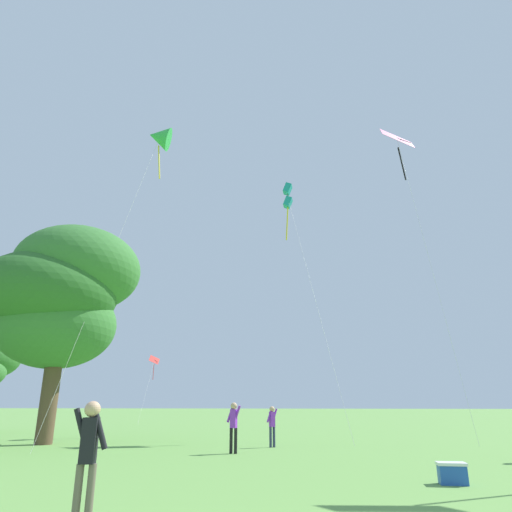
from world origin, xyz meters
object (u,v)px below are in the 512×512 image
(person_near_tree, at_px, (234,422))
(person_with_spool, at_px, (272,422))
(picnic_cooler, at_px, (452,473))
(kite_green_small, at_px, (159,137))
(kite_teal_box, at_px, (288,198))
(kite_pink_low, at_px, (399,148))
(kite_red_high, at_px, (154,364))
(tree_right_cluster, at_px, (61,295))
(person_in_blue_jacket, at_px, (88,450))

(person_near_tree, relative_size, person_with_spool, 1.09)
(picnic_cooler, bearing_deg, person_near_tree, 137.86)
(kite_green_small, relative_size, kite_teal_box, 1.09)
(kite_teal_box, relative_size, person_with_spool, 10.86)
(kite_pink_low, bearing_deg, person_with_spool, -131.18)
(kite_red_high, xyz_separation_m, tree_right_cluster, (6.44, -27.36, 0.86))
(kite_teal_box, relative_size, picnic_cooler, 28.22)
(kite_red_high, relative_size, tree_right_cluster, 0.79)
(kite_pink_low, height_order, person_near_tree, kite_pink_low)
(kite_green_small, distance_m, tree_right_cluster, 12.08)
(kite_red_high, height_order, kite_teal_box, kite_teal_box)
(kite_red_high, distance_m, kite_pink_low, 32.55)
(kite_teal_box, height_order, tree_right_cluster, kite_teal_box)
(person_near_tree, relative_size, picnic_cooler, 2.83)
(kite_green_small, relative_size, person_in_blue_jacket, 10.99)
(kite_red_high, height_order, person_in_blue_jacket, kite_red_high)
(kite_green_small, distance_m, person_in_blue_jacket, 24.57)
(kite_red_high, relative_size, person_in_blue_jacket, 4.62)
(kite_red_high, xyz_separation_m, person_in_blue_jacket, (15.56, -39.89, -4.66))
(kite_green_small, xyz_separation_m, person_in_blue_jacket, (6.72, -16.90, -16.53))
(kite_pink_low, bearing_deg, person_in_blue_jacket, -111.16)
(kite_pink_low, relative_size, person_with_spool, 12.71)
(kite_teal_box, xyz_separation_m, tree_right_cluster, (-9.73, -10.91, -9.31))
(person_in_blue_jacket, height_order, tree_right_cluster, tree_right_cluster)
(person_with_spool, bearing_deg, kite_pink_low, 48.82)
(person_with_spool, bearing_deg, kite_green_small, 152.30)
(kite_green_small, height_order, person_near_tree, kite_green_small)
(picnic_cooler, bearing_deg, tree_right_cluster, 152.74)
(person_near_tree, xyz_separation_m, picnic_cooler, (6.07, -5.49, -0.80))
(kite_teal_box, height_order, person_with_spool, kite_teal_box)
(kite_teal_box, bearing_deg, picnic_cooler, -74.25)
(kite_green_small, bearing_deg, kite_teal_box, 41.73)
(kite_pink_low, distance_m, person_near_tree, 22.12)
(kite_red_high, bearing_deg, kite_pink_low, -37.45)
(person_near_tree, bearing_deg, kite_green_small, 134.65)
(person_near_tree, distance_m, person_in_blue_jacket, 10.30)
(kite_green_small, bearing_deg, kite_red_high, 111.02)
(kite_pink_low, bearing_deg, person_near_tree, -127.17)
(kite_pink_low, distance_m, person_in_blue_jacket, 28.72)
(person_near_tree, bearing_deg, person_with_spool, 69.30)
(kite_pink_low, distance_m, kite_teal_box, 8.25)
(tree_right_cluster, bearing_deg, kite_pink_low, 27.39)
(kite_red_high, relative_size, person_near_tree, 4.57)
(kite_red_high, bearing_deg, kite_teal_box, -45.51)
(person_with_spool, bearing_deg, kite_teal_box, 91.03)
(person_in_blue_jacket, bearing_deg, person_with_spool, 86.46)
(kite_green_small, distance_m, person_with_spool, 18.64)
(kite_red_high, relative_size, person_with_spool, 4.97)
(kite_green_small, height_order, person_with_spool, kite_green_small)
(kite_teal_box, distance_m, picnic_cooler, 24.87)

